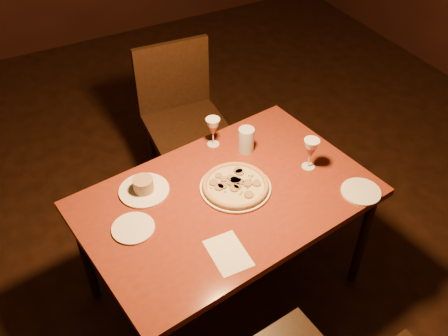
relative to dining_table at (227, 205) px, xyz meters
name	(u,v)px	position (x,y,z in m)	size (l,w,h in m)	color
dining_table	(227,205)	(0.00, 0.00, 0.00)	(1.45, 1.04, 0.72)	maroon
chair_far	(182,115)	(0.18, 0.91, -0.11)	(0.50, 0.50, 0.97)	black
pizza_plate	(235,185)	(0.06, 0.02, 0.08)	(0.34, 0.34, 0.04)	white
ramekin_saucer	(144,187)	(-0.33, 0.21, 0.09)	(0.24, 0.24, 0.08)	white
wine_glass_far	(213,132)	(0.12, 0.37, 0.14)	(0.07, 0.07, 0.16)	#AB4B47
wine_glass_right	(310,154)	(0.46, -0.01, 0.15)	(0.08, 0.08, 0.17)	#AB4B47
water_tumbler	(246,140)	(0.25, 0.25, 0.13)	(0.08, 0.08, 0.13)	silver
side_plate_left	(133,228)	(-0.46, 0.01, 0.07)	(0.19, 0.19, 0.01)	white
side_plate_near	(361,192)	(0.57, -0.28, 0.07)	(0.19, 0.19, 0.01)	white
menu_card	(228,253)	(-0.16, -0.30, 0.06)	(0.14, 0.21, 0.00)	white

